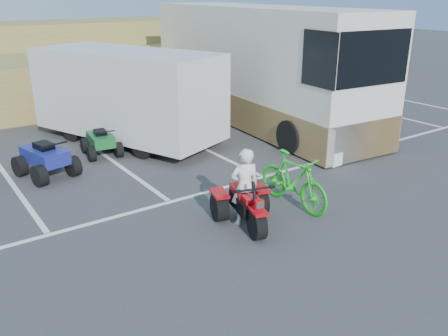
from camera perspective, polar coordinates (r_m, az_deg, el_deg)
ground at (r=8.98m, az=0.98°, el=-9.39°), size 100.00×100.00×0.00m
parking_stripes at (r=12.53m, az=-6.67°, el=-0.52°), size 28.00×5.16×0.01m
grass_embankment at (r=22.46m, az=-23.16°, el=11.14°), size 40.00×8.50×3.10m
red_trike_atv at (r=9.70m, az=2.76°, el=-6.99°), size 1.57×1.83×1.01m
rider at (r=9.48m, az=2.52°, el=-2.28°), size 0.67×0.54×1.61m
green_dirt_bike at (r=10.43m, az=8.33°, el=-1.46°), size 0.61×2.04×1.22m
cargo_trailer at (r=15.03m, az=-11.59°, el=8.79°), size 4.44×6.48×2.81m
rv_motorhome at (r=17.46m, az=3.91°, el=11.39°), size 3.68×11.13×3.93m
quad_atv_blue at (r=13.05m, az=-20.43°, el=-0.87°), size 1.46×1.74×1.00m
quad_atv_green at (r=14.24m, az=-14.43°, el=1.55°), size 1.11×1.39×0.84m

